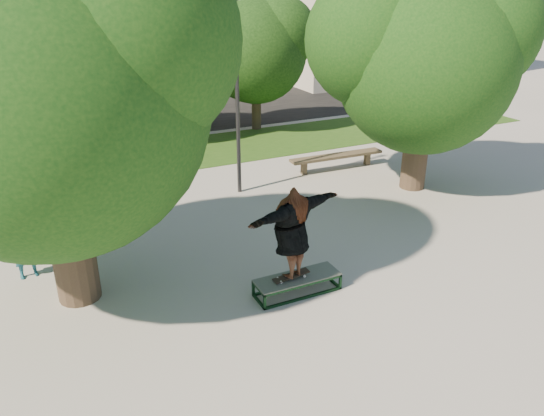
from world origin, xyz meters
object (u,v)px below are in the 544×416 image
lamppost (237,88)px  car_silver_b (146,105)px  grind_box (297,285)px  car_grey (96,101)px  tree_left (38,78)px  bench (337,157)px  car_dark (82,103)px  bystander (24,245)px  car_silver_a (54,121)px  tree_right (422,52)px

lamppost → car_silver_b: lamppost is taller
grind_box → car_grey: bearing=94.2°
grind_box → car_silver_b: size_ratio=0.33×
tree_left → lamppost: tree_left is taller
grind_box → bench: bench is taller
grind_box → car_dark: (-1.89, 17.29, 0.59)m
lamppost → car_silver_b: bearing=92.9°
bystander → car_silver_b: 13.54m
bystander → car_grey: bearing=66.8°
car_silver_b → car_grey: bearing=130.3°
tree_left → bench: bearing=25.8°
car_silver_a → car_silver_b: 4.18m
car_silver_a → car_dark: bearing=65.6°
car_grey → tree_right: bearing=-51.7°
tree_right → car_dark: tree_right is taller
tree_right → bystander: 11.52m
grind_box → car_dark: bearing=96.2°
bystander → car_dark: 14.47m
tree_right → car_silver_b: size_ratio=1.20×
lamppost → bench: 4.68m
car_silver_a → car_grey: 3.67m
tree_left → car_grey: tree_left is taller
tree_left → car_dark: 15.99m
car_grey → tree_left: bearing=-91.0°
tree_left → tree_right: size_ratio=1.09×
lamppost → bystander: (-6.09, -2.64, -2.37)m
grind_box → tree_right: bearing=32.7°
bench → car_silver_b: bearing=116.9°
bystander → car_grey: size_ratio=0.26×
car_grey → car_silver_b: 2.62m
car_silver_a → bystander: bearing=-96.0°
tree_left → car_silver_b: bearing=70.6°
lamppost → car_silver_a: bearing=117.9°
grind_box → bystander: 5.92m
bystander → car_silver_a: bystander is taller
tree_left → car_dark: tree_left is taller
bench → car_silver_a: size_ratio=0.76×
tree_right → car_silver_b: bearing=115.0°
bench → car_dark: size_ratio=0.72×
lamppost → car_dark: lamppost is taller
bystander → car_silver_b: car_silver_b is taller
grind_box → car_silver_a: size_ratio=0.40×
grind_box → bench: (4.89, 6.27, 0.24)m
lamppost → car_dark: bearing=104.6°
bystander → car_silver_a: (1.59, 11.14, -0.02)m
bench → bystander: bearing=-160.4°
tree_right → car_silver_a: tree_right is taller
bench → lamppost: bearing=-170.7°
tree_right → car_silver_a: 14.43m
tree_left → car_silver_a: (0.79, 12.41, -3.66)m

